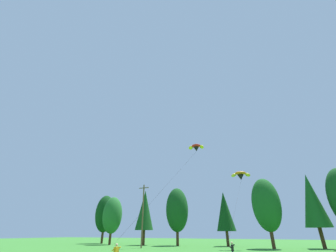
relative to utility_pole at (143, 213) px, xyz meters
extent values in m
cylinder|color=#472D19|center=(-19.89, 12.38, -4.38)|extent=(0.60, 0.60, 3.01)
ellipsoid|color=#0F3D14|center=(-19.89, 12.38, 1.42)|extent=(5.05, 5.05, 9.43)
cylinder|color=#472D19|center=(-13.84, 8.14, -4.54)|extent=(0.57, 0.57, 2.68)
ellipsoid|color=#236628|center=(-13.84, 8.14, 0.62)|extent=(4.69, 4.69, 8.40)
cylinder|color=#472D19|center=(-5.30, 9.34, -4.34)|extent=(0.60, 0.60, 3.08)
cone|color=#144719|center=(-5.30, 9.34, 1.59)|extent=(4.21, 4.21, 8.78)
cylinder|color=#472D19|center=(2.34, 11.06, -4.37)|extent=(0.60, 0.60, 3.04)
ellipsoid|color=#144719|center=(2.34, 11.06, 1.48)|extent=(5.07, 5.07, 9.51)
cylinder|color=#472D19|center=(12.83, 12.97, -4.48)|extent=(0.58, 0.58, 2.82)
cone|color=#0F3D14|center=(12.83, 12.97, 0.94)|extent=(3.98, 3.98, 8.02)
cylinder|color=#472D19|center=(21.66, 8.53, -4.37)|extent=(0.60, 0.60, 3.03)
ellipsoid|color=#19561E|center=(21.66, 8.53, 1.45)|extent=(5.06, 5.06, 9.47)
cylinder|color=#472D19|center=(29.58, 12.34, -4.20)|extent=(0.63, 0.63, 3.36)
cone|color=#19561E|center=(29.58, 12.34, 2.26)|extent=(4.45, 4.45, 9.57)
cylinder|color=brown|center=(0.00, 0.00, -0.27)|extent=(0.26, 0.26, 11.23)
cube|color=brown|center=(0.00, 0.00, 4.75)|extent=(2.20, 0.14, 0.14)
cube|color=orange|center=(11.14, -21.78, -4.75)|extent=(0.29, 0.41, 0.60)
sphere|color=tan|center=(11.14, -21.78, -4.31)|extent=(0.22, 0.22, 0.22)
cylinder|color=orange|center=(11.11, -22.02, -4.59)|extent=(0.53, 0.15, 0.35)
cylinder|color=orange|center=(11.18, -21.54, -4.59)|extent=(0.53, 0.15, 0.35)
cube|color=black|center=(18.95, -13.33, -4.75)|extent=(0.33, 0.43, 0.60)
sphere|color=tan|center=(18.95, -13.33, -4.31)|extent=(0.22, 0.22, 0.22)
cylinder|color=black|center=(19.02, -13.56, -4.59)|extent=(0.53, 0.22, 0.35)
cylinder|color=black|center=(18.89, -13.10, -4.59)|extent=(0.53, 0.22, 0.35)
ellipsoid|color=red|center=(13.47, -6.19, 9.41)|extent=(1.59, 1.26, 0.70)
ellipsoid|color=yellow|center=(14.35, -6.02, 9.16)|extent=(0.97, 0.97, 0.83)
ellipsoid|color=yellow|center=(12.59, -6.36, 9.16)|extent=(0.82, 0.96, 0.83)
cone|color=black|center=(13.45, -6.10, 8.86)|extent=(0.94, 0.94, 0.69)
cylinder|color=black|center=(12.12, -13.92, 2.13)|extent=(2.67, 15.64, 12.79)
ellipsoid|color=orange|center=(18.23, 5.53, 7.01)|extent=(2.33, 1.79, 0.83)
ellipsoid|color=yellow|center=(19.47, 5.93, 6.64)|extent=(1.39, 1.31, 1.05)
ellipsoid|color=yellow|center=(17.00, 5.14, 6.64)|extent=(1.31, 1.24, 1.05)
cone|color=black|center=(18.20, 5.64, 6.21)|extent=(1.46, 1.46, 1.00)
cylinder|color=black|center=(18.41, -3.89, 0.72)|extent=(0.43, 19.07, 9.99)
camera|label=1|loc=(24.15, -38.81, -3.40)|focal=23.72mm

